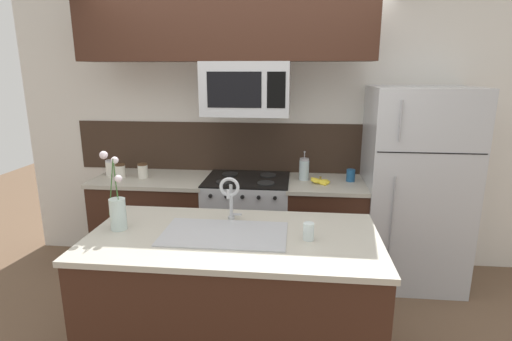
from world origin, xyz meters
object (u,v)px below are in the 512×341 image
storage_jar_short (143,171)px  flower_vase (117,210)px  stove_range (247,226)px  storage_jar_tall (111,168)px  refrigerator (414,188)px  drinking_glass (309,231)px  banana_bunch (320,181)px  microwave (246,89)px  french_press (304,169)px  sink_faucet (230,193)px  coffee_tin (351,175)px  storage_jar_medium (120,171)px

storage_jar_short → flower_vase: 1.24m
stove_range → storage_jar_tall: storage_jar_tall is taller
refrigerator → storage_jar_short: bearing=-178.8°
stove_range → storage_jar_tall: 1.41m
storage_jar_tall → drinking_glass: 2.25m
banana_bunch → drinking_glass: drinking_glass is taller
microwave → storage_jar_tall: 1.50m
refrigerator → banana_bunch: 0.83m
french_press → sink_faucet: bearing=-114.4°
flower_vase → coffee_tin: bearing=38.9°
storage_jar_short → coffee_tin: 1.91m
storage_jar_medium → banana_bunch: (1.85, -0.03, -0.04)m
storage_jar_medium → coffee_tin: (2.12, 0.08, -0.01)m
refrigerator → sink_faucet: size_ratio=5.72×
sink_faucet → refrigerator: bearing=35.7°
sink_faucet → microwave: bearing=91.1°
refrigerator → flower_vase: refrigerator is taller
banana_bunch → drinking_glass: (-0.13, -1.22, 0.03)m
sink_faucet → drinking_glass: 0.58m
refrigerator → french_press: (-0.97, 0.04, 0.13)m
storage_jar_medium → banana_bunch: bearing=-0.9°
storage_jar_tall → sink_faucet: 1.70m
stove_range → storage_jar_tall: bearing=178.9°
storage_jar_tall → banana_bunch: 1.97m
storage_jar_short → drinking_glass: storage_jar_short is taller
stove_range → flower_vase: size_ratio=1.91×
sink_faucet → storage_jar_short: bearing=134.7°
flower_vase → french_press: bearing=47.7°
microwave → stove_range: bearing=90.2°
coffee_tin → sink_faucet: size_ratio=0.36×
storage_jar_tall → flower_vase: flower_vase is taller
storage_jar_short → flower_vase: (0.31, -1.20, 0.06)m
microwave → storage_jar_short: microwave is taller
storage_jar_medium → french_press: size_ratio=0.47×
flower_vase → drinking_glass: bearing=-2.1°
banana_bunch → drinking_glass: bearing=-96.2°
refrigerator → drinking_glass: 1.61m
storage_jar_short → drinking_glass: (1.50, -1.25, -0.02)m
stove_range → sink_faucet: size_ratio=3.04×
stove_range → drinking_glass: 1.47m
french_press → stove_range: bearing=-173.3°
drinking_glass → flower_vase: 1.19m
storage_jar_tall → coffee_tin: (2.24, 0.03, -0.02)m
storage_jar_medium → storage_jar_short: 0.22m
microwave → storage_jar_tall: (-1.31, 0.05, -0.74)m
banana_bunch → coffee_tin: 0.30m
stove_range → sink_faucet: 1.22m
stove_range → drinking_glass: bearing=-67.6°
french_press → drinking_glass: (0.01, -1.34, -0.05)m
microwave → sink_faucet: size_ratio=2.43×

